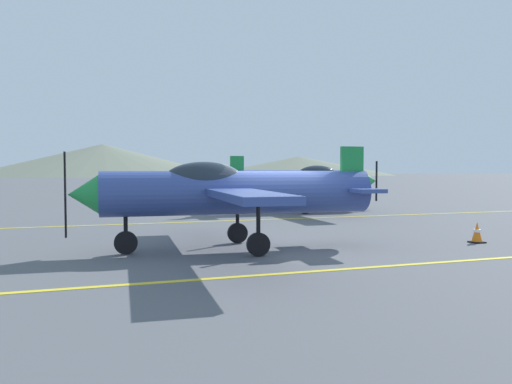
% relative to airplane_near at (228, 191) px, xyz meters
% --- Properties ---
extents(ground_plane, '(400.00, 400.00, 0.00)m').
position_rel_airplane_near_xyz_m(ground_plane, '(1.33, -0.02, -1.52)').
color(ground_plane, '#54565B').
extents(apron_line_near, '(80.00, 0.16, 0.01)m').
position_rel_airplane_near_xyz_m(apron_line_near, '(1.33, -3.23, -1.51)').
color(apron_line_near, yellow).
rests_on(apron_line_near, ground_plane).
extents(apron_line_far, '(80.00, 0.16, 0.01)m').
position_rel_airplane_near_xyz_m(apron_line_far, '(1.33, 7.06, -1.51)').
color(apron_line_far, yellow).
rests_on(apron_line_far, ground_plane).
extents(airplane_near, '(7.82, 9.00, 2.69)m').
position_rel_airplane_near_xyz_m(airplane_near, '(0.00, 0.00, 0.00)').
color(airplane_near, '#33478C').
rests_on(airplane_near, ground_plane).
extents(airplane_mid, '(7.77, 8.97, 2.69)m').
position_rel_airplane_near_xyz_m(airplane_mid, '(6.71, 10.04, 0.00)').
color(airplane_mid, '#33478C').
rests_on(airplane_mid, ground_plane).
extents(car_sedan, '(4.63, 2.91, 1.62)m').
position_rel_airplane_near_xyz_m(car_sedan, '(5.29, 19.89, -0.67)').
color(car_sedan, white).
rests_on(car_sedan, ground_plane).
extents(traffic_cone_side, '(0.36, 0.36, 0.59)m').
position_rel_airplane_near_xyz_m(traffic_cone_side, '(7.00, -1.03, -1.23)').
color(traffic_cone_side, black).
rests_on(traffic_cone_side, ground_plane).
extents(hill_centerleft, '(80.88, 80.88, 10.28)m').
position_rel_airplane_near_xyz_m(hill_centerleft, '(2.32, 159.94, 3.62)').
color(hill_centerleft, slate).
rests_on(hill_centerleft, ground_plane).
extents(hill_centerright, '(68.26, 68.26, 6.73)m').
position_rel_airplane_near_xyz_m(hill_centerright, '(70.28, 156.69, 1.85)').
color(hill_centerright, slate).
rests_on(hill_centerright, ground_plane).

